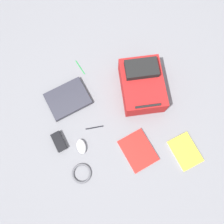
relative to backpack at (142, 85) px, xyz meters
name	(u,v)px	position (x,y,z in m)	size (l,w,h in m)	color
ground_plane	(115,115)	(0.25, 0.14, -0.09)	(3.34, 3.34, 0.00)	slate
backpack	(142,85)	(0.00, 0.00, 0.00)	(0.36, 0.44, 0.20)	maroon
laptop	(68,99)	(0.55, -0.08, -0.07)	(0.34, 0.29, 0.03)	#24242C
book_manual	(138,151)	(0.18, 0.44, -0.08)	(0.25, 0.29, 0.02)	silver
book_blue	(185,151)	(-0.14, 0.55, -0.08)	(0.20, 0.25, 0.02)	silver
computer_mouse	(81,146)	(0.55, 0.29, -0.07)	(0.06, 0.11, 0.04)	silver
cable_coil	(82,173)	(0.60, 0.47, -0.08)	(0.14, 0.14, 0.02)	#4C4C51
power_brick	(59,142)	(0.69, 0.21, -0.07)	(0.07, 0.14, 0.04)	black
pen_black	(80,67)	(0.39, -0.32, -0.08)	(0.01, 0.01, 0.14)	#198C33
pen_blue	(94,127)	(0.42, 0.18, -0.08)	(0.01, 0.01, 0.13)	black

